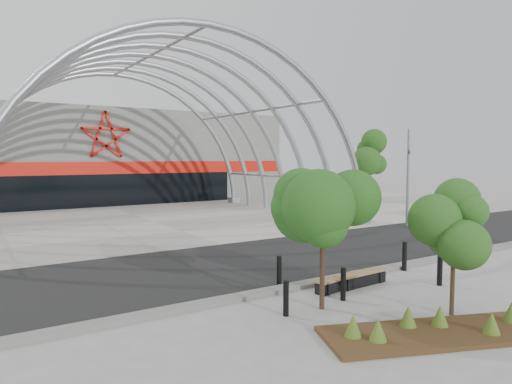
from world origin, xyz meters
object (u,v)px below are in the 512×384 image
bench_1 (361,279)px  bollard_2 (279,271)px  signal_pole (408,176)px  street_tree_1 (455,222)px  street_tree_0 (323,195)px  bench_0 (339,283)px

bench_1 → bollard_2: bearing=148.2°
bench_1 → signal_pole: bearing=33.0°
signal_pole → bollard_2: signal_pole is taller
signal_pole → street_tree_1: bearing=-137.1°
signal_pole → street_tree_0: size_ratio=1.33×
signal_pole → bench_1: bearing=-147.0°
bench_0 → bench_1: (0.86, -0.05, 0.02)m
street_tree_0 → street_tree_1: bearing=-41.1°
bench_0 → street_tree_0: bearing=-146.6°
signal_pole → street_tree_1: size_ratio=1.69×
bench_1 → bollard_2: size_ratio=2.15×
bench_0 → bench_1: 0.86m
street_tree_1 → bench_0: 3.95m
bench_0 → signal_pole: bearing=30.9°
signal_pole → street_tree_1: 15.20m
street_tree_0 → bench_1: 3.85m
bench_1 → bollard_2: bollard_2 is taller
bench_0 → bollard_2: bearing=135.2°
street_tree_1 → bench_1: 3.81m
street_tree_1 → bollard_2: size_ratio=3.51×
signal_pole → bench_0: (-11.96, -7.16, -2.71)m
signal_pole → street_tree_0: bearing=-148.8°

